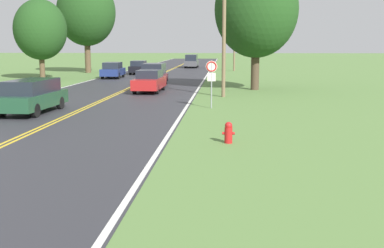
{
  "coord_description": "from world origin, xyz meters",
  "views": [
    {
      "loc": [
        7.46,
        2.46,
        3.34
      ],
      "look_at": [
        6.52,
        15.86,
        1.12
      ],
      "focal_mm": 45.0,
      "sensor_mm": 36.0,
      "label": 1
    }
  ],
  "objects": [
    {
      "name": "traffic_sign",
      "position": [
        6.7,
        27.84,
        1.89
      ],
      "size": [
        0.6,
        0.1,
        2.51
      ],
      "color": "gray",
      "rests_on": "ground"
    },
    {
      "name": "car_dark_blue_sedan_receding",
      "position": [
        -3.93,
        50.45,
        0.82
      ],
      "size": [
        1.95,
        4.49,
        1.6
      ],
      "rotation": [
        0.0,
        0.0,
        1.61
      ],
      "color": "black",
      "rests_on": "ground"
    },
    {
      "name": "car_black_sedan_distant",
      "position": [
        -2.55,
        57.38,
        0.78
      ],
      "size": [
        1.9,
        4.47,
        1.54
      ],
      "rotation": [
        0.0,
        0.0,
        1.6
      ],
      "color": "black",
      "rests_on": "ground"
    },
    {
      "name": "tree_behind_sign",
      "position": [
        -9.2,
        59.88,
        7.14
      ],
      "size": [
        6.92,
        6.92,
        11.15
      ],
      "color": "brown",
      "rests_on": "ground"
    },
    {
      "name": "tree_mid_treeline",
      "position": [
        9.62,
        38.74,
        5.87
      ],
      "size": [
        6.12,
        6.12,
        9.41
      ],
      "color": "#473828",
      "rests_on": "ground"
    },
    {
      "name": "utility_pole_far",
      "position": [
        8.48,
        65.07,
        4.97
      ],
      "size": [
        1.8,
        0.24,
        9.63
      ],
      "color": "brown",
      "rests_on": "ground"
    },
    {
      "name": "car_dark_green_van_approaching",
      "position": [
        -2.06,
        25.43,
        0.88
      ],
      "size": [
        2.03,
        4.94,
        1.65
      ],
      "rotation": [
        0.0,
        0.0,
        1.53
      ],
      "color": "black",
      "rests_on": "ground"
    },
    {
      "name": "car_dark_grey_suv_horizon",
      "position": [
        2.37,
        73.57,
        0.98
      ],
      "size": [
        1.86,
        4.9,
        1.9
      ],
      "rotation": [
        0.0,
        0.0,
        -1.57
      ],
      "color": "black",
      "rests_on": "ground"
    },
    {
      "name": "car_maroon_van_mid_far",
      "position": [
        1.54,
        41.85,
        0.94
      ],
      "size": [
        1.85,
        4.11,
        1.83
      ],
      "rotation": [
        0.0,
        0.0,
        -1.57
      ],
      "color": "black",
      "rests_on": "ground"
    },
    {
      "name": "car_red_sedan_mid_near",
      "position": [
        2.03,
        36.39,
        0.81
      ],
      "size": [
        1.84,
        4.71,
        1.58
      ],
      "rotation": [
        0.0,
        0.0,
        -1.59
      ],
      "color": "black",
      "rests_on": "ground"
    },
    {
      "name": "tree_left_verge",
      "position": [
        -10.42,
        48.38,
        4.76
      ],
      "size": [
        5.03,
        5.03,
        7.67
      ],
      "color": "brown",
      "rests_on": "ground"
    },
    {
      "name": "utility_pole_midground",
      "position": [
        7.3,
        33.59,
        3.8
      ],
      "size": [
        1.8,
        0.24,
        7.3
      ],
      "color": "brown",
      "rests_on": "ground"
    },
    {
      "name": "fire_hydrant",
      "position": [
        7.57,
        18.7,
        0.37
      ],
      "size": [
        0.43,
        0.27,
        0.74
      ],
      "color": "red",
      "rests_on": "ground"
    }
  ]
}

